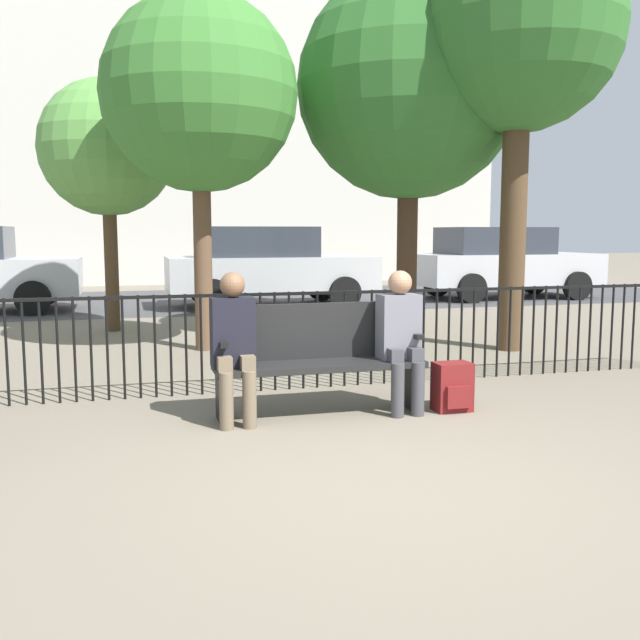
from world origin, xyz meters
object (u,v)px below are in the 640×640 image
tree_2 (409,87)px  backpack (453,387)px  tree_0 (520,32)px  tree_1 (200,94)px  seated_person_0 (234,340)px  seated_person_1 (401,334)px  parked_car_0 (502,261)px  tree_3 (107,149)px  parked_car_1 (267,265)px  park_bench (317,355)px

tree_2 → backpack: bearing=-106.9°
backpack → tree_0: bearing=51.8°
backpack → tree_1: 5.10m
seated_person_0 → seated_person_1: size_ratio=1.01×
seated_person_0 → parked_car_0: 11.83m
tree_2 → tree_3: (-4.04, 1.96, -0.74)m
backpack → parked_car_1: bearing=88.8°
park_bench → backpack: (1.13, -0.23, -0.29)m
parked_car_0 → tree_0: bearing=-119.0°
parked_car_1 → tree_1: bearing=-109.9°
tree_0 → tree_1: tree_0 is taller
tree_1 → parked_car_0: 9.48m
seated_person_1 → tree_1: 4.62m
tree_0 → seated_person_0: bearing=-146.8°
tree_0 → parked_car_1: bearing=107.5°
park_bench → tree_0: bearing=37.2°
park_bench → parked_car_0: 11.29m
seated_person_1 → backpack: 0.65m
park_bench → backpack: park_bench is taller
tree_3 → tree_1: bearing=-62.0°
tree_0 → tree_1: bearing=164.6°
tree_0 → tree_2: 1.63m
seated_person_1 → tree_2: tree_2 is taller
tree_0 → parked_car_1: (-1.95, 6.18, -3.12)m
park_bench → tree_1: (-0.55, 3.53, 2.72)m
seated_person_0 → parked_car_0: parked_car_0 is taller
tree_0 → tree_2: (-0.92, 1.26, -0.46)m
tree_1 → tree_2: tree_2 is taller
park_bench → tree_3: size_ratio=0.46×
tree_2 → parked_car_0: size_ratio=1.20×
seated_person_0 → tree_3: bearing=99.6°
seated_person_1 → tree_1: tree_1 is taller
park_bench → parked_car_1: 8.76m
seated_person_0 → parked_car_0: (7.57, 9.09, 0.17)m
seated_person_0 → backpack: bearing=-3.3°
tree_2 → parked_car_0: 7.40m
seated_person_1 → backpack: seated_person_1 is taller
tree_3 → seated_person_1: bearing=-67.7°
park_bench → tree_1: tree_1 is taller
tree_0 → parked_car_1: 7.19m
seated_person_0 → seated_person_1: bearing=-0.0°
park_bench → backpack: bearing=-11.7°
tree_1 → parked_car_1: bearing=70.1°
tree_0 → tree_3: 6.04m
parked_car_0 → backpack: bearing=-121.9°
park_bench → backpack: size_ratio=4.19×
backpack → tree_0: tree_0 is taller
backpack → tree_3: 7.05m
parked_car_1 → tree_2: bearing=-78.2°
seated_person_1 → seated_person_0: bearing=180.0°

